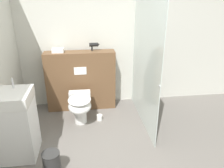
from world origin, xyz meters
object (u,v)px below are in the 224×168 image
Objects in this scene: toilet at (80,106)px; hair_drier at (94,45)px; waste_bin at (52,163)px; sink_vanity at (17,125)px.

toilet is 1.13m from hair_drier.
toilet reaches higher than waste_bin.
sink_vanity is 1.89m from hair_drier.
hair_drier is (1.12, 1.32, 0.75)m from sink_vanity.
waste_bin is (-0.65, -1.74, -1.07)m from hair_drier.
sink_vanity reaches higher than waste_bin.
toilet is at bearing 72.65° from waste_bin.
waste_bin is (0.47, -0.42, -0.32)m from sink_vanity.
hair_drier reaches higher than sink_vanity.
hair_drier is 2.15m from waste_bin.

